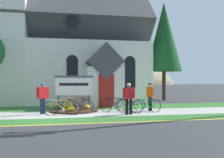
# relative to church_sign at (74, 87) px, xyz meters

# --- Properties ---
(ground) EXTENTS (140.00, 140.00, 0.00)m
(ground) POSITION_rel_church_sign_xyz_m (-1.16, 0.90, -1.35)
(ground) COLOR #333335
(sidewalk_slab) EXTENTS (32.00, 2.56, 0.01)m
(sidewalk_slab) POSITION_rel_church_sign_xyz_m (-0.03, -1.60, -1.34)
(sidewalk_slab) COLOR #A8A59E
(sidewalk_slab) RESTS_ON ground
(grass_verge) EXTENTS (32.00, 1.41, 0.01)m
(grass_verge) POSITION_rel_church_sign_xyz_m (-0.03, -3.58, -1.35)
(grass_verge) COLOR #2D6628
(grass_verge) RESTS_ON ground
(church_lawn) EXTENTS (24.00, 2.81, 0.01)m
(church_lawn) POSITION_rel_church_sign_xyz_m (-0.03, 1.09, -1.35)
(church_lawn) COLOR #2D6628
(church_lawn) RESTS_ON ground
(curb_paint_stripe) EXTENTS (28.00, 0.16, 0.01)m
(curb_paint_stripe) POSITION_rel_church_sign_xyz_m (-0.03, -4.43, -1.35)
(curb_paint_stripe) COLOR yellow
(curb_paint_stripe) RESTS_ON ground
(church_building) EXTENTS (12.10, 12.65, 13.22)m
(church_building) POSITION_rel_church_sign_xyz_m (-0.32, 7.56, 3.29)
(church_building) COLOR silver
(church_building) RESTS_ON ground
(church_sign) EXTENTS (2.21, 0.27, 2.00)m
(church_sign) POSITION_rel_church_sign_xyz_m (0.00, 0.00, 0.00)
(church_sign) COLOR #474C56
(church_sign) RESTS_ON ground
(flower_bed) EXTENTS (2.65, 2.65, 0.34)m
(flower_bed) POSITION_rel_church_sign_xyz_m (0.01, -0.53, -1.28)
(flower_bed) COLOR #382319
(flower_bed) RESTS_ON ground
(bicycle_orange) EXTENTS (1.61, 0.62, 0.80)m
(bicycle_orange) POSITION_rel_church_sign_xyz_m (2.19, -1.16, -0.98)
(bicycle_orange) COLOR black
(bicycle_orange) RESTS_ON ground
(bicycle_black) EXTENTS (1.73, 0.26, 0.83)m
(bicycle_black) POSITION_rel_church_sign_xyz_m (0.16, -1.14, -0.97)
(bicycle_black) COLOR black
(bicycle_black) RESTS_ON ground
(bicycle_yellow) EXTENTS (1.80, 0.23, 0.83)m
(bicycle_yellow) POSITION_rel_church_sign_xyz_m (-0.65, -1.98, -0.96)
(bicycle_yellow) COLOR black
(bicycle_yellow) RESTS_ON ground
(bicycle_red) EXTENTS (1.77, 0.08, 0.77)m
(bicycle_red) POSITION_rel_church_sign_xyz_m (3.11, -0.95, -0.99)
(bicycle_red) COLOR black
(bicycle_red) RESTS_ON ground
(bicycle_blue) EXTENTS (1.76, 0.27, 0.81)m
(bicycle_blue) POSITION_rel_church_sign_xyz_m (3.76, -1.86, -0.98)
(bicycle_blue) COLOR black
(bicycle_blue) RESTS_ON ground
(cyclist_in_yellow_jersey) EXTENTS (0.33, 0.72, 1.59)m
(cyclist_in_yellow_jersey) POSITION_rel_church_sign_xyz_m (4.20, -1.23, -0.43)
(cyclist_in_yellow_jersey) COLOR black
(cyclist_in_yellow_jersey) RESTS_ON ground
(cyclist_in_green_jersey) EXTENTS (0.61, 0.39, 1.61)m
(cyclist_in_green_jersey) POSITION_rel_church_sign_xyz_m (-1.62, -1.42, -0.41)
(cyclist_in_green_jersey) COLOR #191E38
(cyclist_in_green_jersey) RESTS_ON ground
(cyclist_in_red_jersey) EXTENTS (0.58, 0.39, 1.58)m
(cyclist_in_red_jersey) POSITION_rel_church_sign_xyz_m (2.68, -2.33, -0.44)
(cyclist_in_red_jersey) COLOR black
(cyclist_in_red_jersey) RESTS_ON ground
(roadside_conifer) EXTENTS (2.99, 2.99, 8.33)m
(roadside_conifer) POSITION_rel_church_sign_xyz_m (7.72, 5.21, 4.04)
(roadside_conifer) COLOR #3D2D1E
(roadside_conifer) RESTS_ON ground
(distant_hill) EXTENTS (76.18, 46.79, 19.53)m
(distant_hill) POSITION_rel_church_sign_xyz_m (0.32, 72.54, -1.35)
(distant_hill) COLOR #847A5B
(distant_hill) RESTS_ON ground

